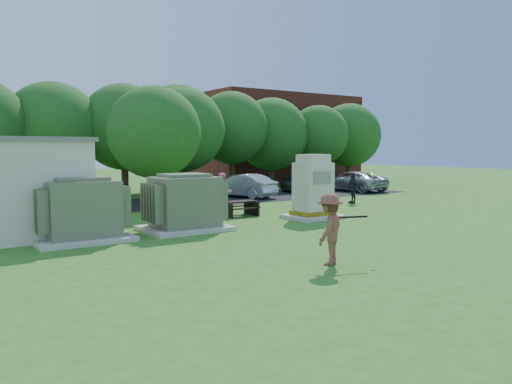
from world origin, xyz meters
TOP-DOWN VIEW (x-y plane):
  - ground at (0.00, 0.00)m, footprint 120.00×120.00m
  - brick_building at (18.00, 27.00)m, footprint 15.00×8.00m
  - parking_strip at (7.00, 13.50)m, footprint 20.00×6.00m
  - transformer_left at (-6.50, 4.50)m, footprint 3.00×2.40m
  - transformer_right at (-2.80, 4.50)m, footprint 3.00×2.40m
  - generator_cabinet at (3.11, 4.25)m, footprint 2.25×1.84m
  - picnic_table at (0.85, 6.61)m, footprint 1.57×1.18m
  - batter at (-2.14, -2.51)m, footprint 1.37×1.18m
  - person_at_picnic at (0.76, 7.80)m, footprint 0.96×0.78m
  - person_walking_right at (8.75, 7.50)m, footprint 0.65×1.06m
  - car_white at (0.64, 13.16)m, footprint 2.39×4.51m
  - car_silver_a at (5.55, 13.61)m, footprint 2.77×4.59m
  - car_dark at (10.30, 13.83)m, footprint 2.92×4.65m
  - car_silver_b at (14.34, 13.10)m, footprint 2.70×5.16m
  - batting_equipment at (-1.47, -2.66)m, footprint 1.35×0.36m
  - tree_row at (1.75, 18.50)m, footprint 41.30×13.30m

SIDE VIEW (x-z plane):
  - ground at x=0.00m, z-range 0.00..0.00m
  - parking_strip at x=7.00m, z-range 0.00..0.01m
  - picnic_table at x=0.85m, z-range 0.08..0.76m
  - car_dark at x=10.30m, z-range 0.00..1.26m
  - car_silver_b at x=14.34m, z-range 0.00..1.39m
  - car_silver_a at x=5.55m, z-range 0.00..1.43m
  - car_white at x=0.64m, z-range 0.00..1.46m
  - person_walking_right at x=8.75m, z-range 0.00..1.68m
  - batter at x=-2.14m, z-range 0.00..1.85m
  - person_at_picnic at x=0.76m, z-range 0.00..1.87m
  - transformer_left at x=-6.50m, z-range -0.07..2.00m
  - transformer_right at x=-2.80m, z-range -0.07..2.00m
  - generator_cabinet at x=3.11m, z-range -0.17..2.56m
  - batting_equipment at x=-1.47m, z-range 1.16..1.27m
  - brick_building at x=18.00m, z-range 0.00..8.00m
  - tree_row at x=1.75m, z-range 0.50..7.80m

